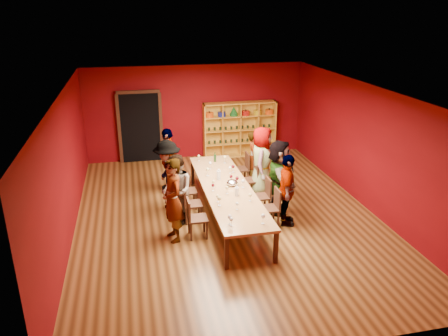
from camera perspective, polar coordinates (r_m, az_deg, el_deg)
The scene contains 43 objects.
room_shell at distance 9.95m, azimuth 0.37°, elevation 1.46°, with size 7.10×9.10×3.04m.
tasting_table at distance 10.24m, azimuth 0.36°, elevation -2.78°, with size 1.10×4.50×0.75m.
doorway at distance 14.08m, azimuth -10.88°, elevation 5.27°, with size 1.40×0.17×2.30m.
shelving_unit at distance 14.43m, azimuth 2.00°, elevation 5.43°, with size 2.40×0.40×1.80m.
chair_person_left_1 at distance 9.45m, azimuth -3.97°, elevation -6.30°, with size 0.42×0.42×0.89m.
person_left_1 at distance 9.22m, azimuth -6.71°, elevation -4.23°, with size 0.67×0.49×1.83m, color #45454A.
chair_person_left_2 at distance 10.11m, azimuth -4.60°, elevation -4.43°, with size 0.42×0.42×0.89m.
person_left_2 at distance 9.95m, azimuth -6.17°, elevation -2.86°, with size 0.80×0.44×1.64m, color #121833.
chair_person_left_3 at distance 10.80m, azimuth -5.17°, elevation -2.76°, with size 0.42×0.42×0.89m.
person_left_3 at distance 10.61m, azimuth -7.35°, elevation -1.00°, with size 1.14×0.47×1.77m, color #5784B4.
chair_person_left_4 at distance 11.85m, azimuth -5.89°, elevation -0.61°, with size 0.42×0.42×0.89m.
person_left_4 at distance 11.69m, azimuth -7.27°, elevation 1.03°, with size 1.03×0.47×1.75m, color #151F3B.
chair_person_right_1 at distance 9.96m, azimuth 6.35°, elevation -4.90°, with size 0.42×0.42×0.89m.
person_right_1 at distance 9.92m, azimuth 8.19°, elevation -2.91°, with size 0.99×0.45×1.68m, color #151639.
chair_person_right_2 at distance 10.53m, azimuth 5.22°, elevation -3.39°, with size 0.42×0.42×0.89m.
person_right_2 at distance 10.47m, azimuth 7.14°, elevation -1.13°, with size 1.69×0.49×1.82m, color #4B4B50.
chair_person_right_3 at distance 11.46m, azimuth 3.65°, elevation -1.29°, with size 0.42×0.42×0.89m.
person_right_3 at distance 11.38m, azimuth 4.96°, elevation 0.83°, with size 0.91×0.49×1.85m, color #4F4F54.
chair_person_right_4 at distance 12.23m, azimuth 2.55°, elevation 0.18°, with size 0.42×0.42×0.89m.
person_right_4 at distance 12.22m, azimuth 3.91°, elevation 1.42°, with size 0.55×0.40×1.51m, color #C6848E.
wine_glass_0 at distance 9.08m, azimuth 1.72°, elevation -4.74°, with size 0.07×0.07×0.18m.
wine_glass_1 at distance 9.48m, azimuth 3.44°, elevation -3.60°, with size 0.07×0.07×0.18m.
wine_glass_2 at distance 10.43m, azimuth 0.93°, elevation -1.17°, with size 0.08×0.08×0.20m.
wine_glass_3 at distance 8.48m, azimuth 0.76°, elevation -6.47°, with size 0.09×0.09×0.21m.
wine_glass_4 at distance 10.31m, azimuth 1.72°, elevation -1.40°, with size 0.08×0.08×0.21m.
wine_glass_5 at distance 9.96m, azimuth -1.45°, elevation -2.32°, with size 0.07×0.07×0.18m.
wine_glass_6 at distance 11.70m, azimuth 0.10°, elevation 1.37°, with size 0.09×0.09×0.22m.
wine_glass_7 at distance 10.15m, azimuth 2.50°, elevation -1.78°, with size 0.08×0.08×0.21m.
wine_glass_8 at distance 8.44m, azimuth 0.97°, elevation -6.77°, with size 0.07×0.07×0.18m.
wine_glass_9 at distance 11.05m, azimuth 1.19°, elevation 0.15°, with size 0.08×0.08×0.21m.
wine_glass_10 at distance 9.82m, azimuth 0.40°, elevation -2.64°, with size 0.08×0.08×0.19m.
wine_glass_11 at distance 11.29m, azimuth -1.83°, elevation 0.57°, with size 0.08×0.08×0.20m.
wine_glass_12 at distance 11.00m, azimuth 0.79°, elevation -0.04°, with size 0.07×0.07×0.18m.
wine_glass_13 at distance 9.42m, azimuth -0.83°, elevation -3.76°, with size 0.07×0.07×0.18m.
wine_glass_14 at distance 11.89m, azimuth -3.32°, elevation 1.52°, with size 0.07×0.07×0.18m.
wine_glass_15 at distance 8.54m, azimuth 5.12°, elevation -6.33°, with size 0.09×0.09×0.22m.
wine_glass_16 at distance 9.24m, azimuth -0.61°, elevation -4.05°, with size 0.09×0.09×0.22m.
wine_glass_17 at distance 10.83m, azimuth -2.15°, elevation -0.25°, with size 0.09×0.09×0.22m.
wine_glass_18 at distance 10.17m, azimuth -1.40°, elevation -1.83°, with size 0.07×0.07×0.18m.
spittoon_bowl at distance 10.30m, azimuth 1.08°, elevation -1.94°, with size 0.28×0.28×0.15m, color silver.
carafe_a at distance 10.62m, azimuth -0.70°, elevation -0.90°, with size 0.13×0.13×0.26m.
carafe_b at distance 9.73m, azimuth 1.68°, elevation -3.08°, with size 0.11×0.11×0.23m.
wine_bottle at distance 11.83m, azimuth -1.18°, elevation 1.32°, with size 0.08×0.08×0.28m.
Camera 1 is at (-2.08, -9.16, 4.78)m, focal length 35.00 mm.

